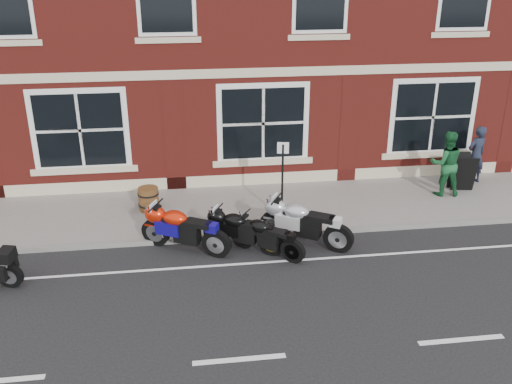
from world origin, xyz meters
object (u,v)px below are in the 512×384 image
moto_naked_black (266,235)px  a_board_sign (462,172)px  moto_sport_black (242,229)px  pedestrian_left (476,155)px  parking_sign (282,175)px  pedestrian_right (446,163)px  moto_sport_red (184,227)px  barrel_planter (149,199)px  moto_sport_silver (304,221)px

moto_naked_black → a_board_sign: bearing=-25.9°
moto_sport_black → moto_naked_black: 0.61m
pedestrian_left → parking_sign: parking_sign is taller
parking_sign → moto_naked_black: bearing=-101.6°
moto_sport_black → pedestrian_right: pedestrian_right is taller
moto_sport_red → a_board_sign: bearing=-44.5°
parking_sign → barrel_planter: bearing=174.3°
pedestrian_right → a_board_sign: size_ratio=1.75×
barrel_planter → moto_sport_black: bearing=-45.4°
moto_sport_silver → moto_naked_black: size_ratio=1.31×
moto_sport_silver → a_board_sign: size_ratio=1.94×
pedestrian_right → parking_sign: size_ratio=0.91×
a_board_sign → barrel_planter: size_ratio=1.70×
moto_naked_black → barrel_planter: (-2.74, 2.57, -0.06)m
moto_sport_red → moto_sport_silver: (2.80, -0.08, 0.02)m
moto_sport_silver → pedestrian_left: (5.70, 2.91, 0.38)m
moto_sport_red → moto_sport_black: size_ratio=1.13×
moto_sport_black → parking_sign: (1.16, 1.29, 0.77)m
moto_sport_black → pedestrian_left: 7.77m
moto_sport_black → moto_sport_silver: bearing=-58.9°
moto_sport_red → barrel_planter: 2.32m
pedestrian_left → barrel_planter: bearing=-12.3°
moto_sport_red → pedestrian_left: (8.50, 2.83, 0.40)m
pedestrian_left → moto_sport_black: bearing=5.8°
moto_sport_black → a_board_sign: a_board_sign is taller
a_board_sign → moto_naked_black: bearing=-147.1°
pedestrian_left → pedestrian_right: bearing=13.5°
moto_naked_black → moto_sport_black: bearing=97.7°
moto_sport_black → barrel_planter: size_ratio=2.94×
moto_sport_red → moto_naked_black: bearing=-74.4°
moto_sport_silver → pedestrian_right: size_ratio=1.11×
moto_sport_silver → moto_naked_black: 1.02m
moto_sport_red → moto_sport_silver: size_ratio=1.00×
barrel_planter → parking_sign: (3.38, -0.96, 0.86)m
moto_sport_silver → pedestrian_left: size_ratio=1.18×
pedestrian_left → parking_sign: (-6.01, -1.65, 0.31)m
barrel_planter → pedestrian_right: bearing=-0.3°
moto_sport_black → pedestrian_right: size_ratio=0.99×
moto_naked_black → pedestrian_right: 5.97m
moto_sport_black → a_board_sign: size_ratio=1.73×
moto_sport_red → barrel_planter: (-0.89, 2.13, -0.15)m
a_board_sign → parking_sign: parking_sign is taller
moto_sport_silver → parking_sign: bearing=46.2°
moto_sport_black → barrel_planter: 3.16m
moto_naked_black → moto_sport_red: bearing=115.9°
moto_naked_black → parking_sign: 1.91m
moto_sport_silver → parking_sign: (-0.31, 1.25, 0.69)m
moto_naked_black → parking_sign: bearing=17.4°
a_board_sign → moto_sport_silver: bearing=-146.3°
moto_naked_black → a_board_sign: 6.66m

